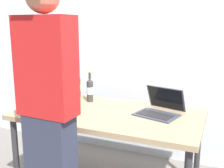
{
  "coord_description": "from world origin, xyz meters",
  "views": [
    {
      "loc": [
        0.9,
        -2.07,
        1.48
      ],
      "look_at": [
        0.03,
        0.0,
        0.99
      ],
      "focal_mm": 43.64,
      "sensor_mm": 36.0,
      "label": 1
    }
  ],
  "objects_px": {
    "beer_bottle_dark": "(90,90)",
    "beer_bottle_amber": "(75,91)",
    "beer_bottle_green": "(77,86)",
    "person_figure": "(48,106)",
    "coffee_mug": "(59,98)",
    "beer_bottle_brown": "(75,88)",
    "laptop": "(160,108)"
  },
  "relations": [
    {
      "from": "beer_bottle_brown",
      "to": "beer_bottle_amber",
      "type": "xyz_separation_m",
      "value": [
        0.05,
        -0.1,
        -0.01
      ]
    },
    {
      "from": "beer_bottle_dark",
      "to": "beer_bottle_amber",
      "type": "distance_m",
      "value": 0.15
    },
    {
      "from": "coffee_mug",
      "to": "beer_bottle_amber",
      "type": "bearing_deg",
      "value": 34.25
    },
    {
      "from": "beer_bottle_dark",
      "to": "beer_bottle_brown",
      "type": "bearing_deg",
      "value": 174.21
    },
    {
      "from": "laptop",
      "to": "beer_bottle_green",
      "type": "xyz_separation_m",
      "value": [
        -0.92,
        0.21,
        0.07
      ]
    },
    {
      "from": "beer_bottle_amber",
      "to": "beer_bottle_green",
      "type": "relative_size",
      "value": 1.02
    },
    {
      "from": "beer_bottle_brown",
      "to": "beer_bottle_green",
      "type": "distance_m",
      "value": 0.09
    },
    {
      "from": "person_figure",
      "to": "beer_bottle_brown",
      "type": "bearing_deg",
      "value": 109.41
    },
    {
      "from": "beer_bottle_green",
      "to": "coffee_mug",
      "type": "bearing_deg",
      "value": -99.7
    },
    {
      "from": "beer_bottle_dark",
      "to": "beer_bottle_amber",
      "type": "relative_size",
      "value": 1.0
    },
    {
      "from": "beer_bottle_dark",
      "to": "beer_bottle_brown",
      "type": "distance_m",
      "value": 0.18
    },
    {
      "from": "beer_bottle_dark",
      "to": "beer_bottle_green",
      "type": "height_order",
      "value": "beer_bottle_dark"
    },
    {
      "from": "beer_bottle_dark",
      "to": "beer_bottle_brown",
      "type": "relative_size",
      "value": 0.94
    },
    {
      "from": "laptop",
      "to": "coffee_mug",
      "type": "bearing_deg",
      "value": -176.75
    },
    {
      "from": "person_figure",
      "to": "beer_bottle_green",
      "type": "bearing_deg",
      "value": 109.22
    },
    {
      "from": "beer_bottle_brown",
      "to": "person_figure",
      "type": "height_order",
      "value": "person_figure"
    },
    {
      "from": "beer_bottle_brown",
      "to": "beer_bottle_dark",
      "type": "bearing_deg",
      "value": -5.79
    },
    {
      "from": "person_figure",
      "to": "coffee_mug",
      "type": "relative_size",
      "value": 15.85
    },
    {
      "from": "beer_bottle_amber",
      "to": "beer_bottle_green",
      "type": "xyz_separation_m",
      "value": [
        -0.08,
        0.18,
        0.01
      ]
    },
    {
      "from": "beer_bottle_green",
      "to": "person_figure",
      "type": "relative_size",
      "value": 0.17
    },
    {
      "from": "beer_bottle_dark",
      "to": "beer_bottle_amber",
      "type": "xyz_separation_m",
      "value": [
        -0.12,
        -0.08,
        -0.01
      ]
    },
    {
      "from": "beer_bottle_brown",
      "to": "coffee_mug",
      "type": "distance_m",
      "value": 0.21
    },
    {
      "from": "beer_bottle_dark",
      "to": "beer_bottle_brown",
      "type": "xyz_separation_m",
      "value": [
        -0.18,
        0.02,
        0.0
      ]
    },
    {
      "from": "laptop",
      "to": "beer_bottle_amber",
      "type": "height_order",
      "value": "beer_bottle_amber"
    },
    {
      "from": "beer_bottle_amber",
      "to": "beer_bottle_green",
      "type": "bearing_deg",
      "value": 113.72
    },
    {
      "from": "beer_bottle_dark",
      "to": "person_figure",
      "type": "xyz_separation_m",
      "value": [
        0.13,
        -0.86,
        0.09
      ]
    },
    {
      "from": "beer_bottle_dark",
      "to": "beer_bottle_green",
      "type": "bearing_deg",
      "value": 153.32
    },
    {
      "from": "laptop",
      "to": "beer_bottle_dark",
      "type": "relative_size",
      "value": 1.37
    },
    {
      "from": "person_figure",
      "to": "beer_bottle_dark",
      "type": "bearing_deg",
      "value": 98.83
    },
    {
      "from": "beer_bottle_green",
      "to": "coffee_mug",
      "type": "height_order",
      "value": "beer_bottle_green"
    },
    {
      "from": "beer_bottle_amber",
      "to": "beer_bottle_green",
      "type": "distance_m",
      "value": 0.2
    },
    {
      "from": "beer_bottle_brown",
      "to": "coffee_mug",
      "type": "relative_size",
      "value": 2.84
    }
  ]
}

